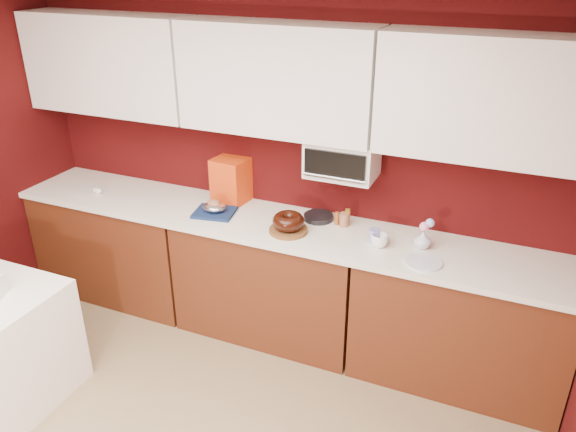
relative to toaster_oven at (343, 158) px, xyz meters
The scene contains 29 objects.
wall_back 0.49m from the toaster_oven, 162.14° to the left, with size 4.00×0.02×2.50m, color #3C0808.
base_cabinet_left 2.02m from the toaster_oven, behind, with size 1.31×0.58×0.86m, color #542510.
base_cabinet_center 1.06m from the toaster_oven, 159.86° to the right, with size 1.31×0.58×0.86m, color #542510.
base_cabinet_right 1.30m from the toaster_oven, 10.58° to the right, with size 1.31×0.58×0.86m, color #542510.
countertop 0.69m from the toaster_oven, 159.86° to the right, with size 4.00×0.62×0.04m, color white.
upper_cabinet_left 1.85m from the toaster_oven, behind, with size 1.31×0.33×0.70m, color white.
upper_cabinet_center 0.65m from the toaster_oven, behind, with size 1.31×0.33×0.70m, color white.
upper_cabinet_right 1.00m from the toaster_oven, ahead, with size 1.31×0.33×0.70m, color white.
toaster_oven is the anchor object (origin of this frame).
toaster_oven_door 0.16m from the toaster_oven, 90.00° to the right, with size 0.40×0.02×0.18m, color black.
toaster_oven_handle 0.19m from the toaster_oven, 90.00° to the right, with size 0.02×0.02×0.42m, color silver.
cake_base 0.60m from the toaster_oven, 136.56° to the right, with size 0.26×0.26×0.02m, color brown.
bundt_cake 0.55m from the toaster_oven, 136.56° to the right, with size 0.21×0.21×0.09m, color black.
navy_towel 1.00m from the toaster_oven, 166.57° to the right, with size 0.28×0.24×0.02m, color #15264E.
foil_ham_nest 0.98m from the toaster_oven, 166.57° to the right, with size 0.17×0.14×0.06m, color silver.
roasted_ham 0.97m from the toaster_oven, 166.57° to the right, with size 0.10×0.08×0.06m, color #A7664C.
pandoro_box 0.92m from the toaster_oven, behind, with size 0.24×0.22×0.33m, color red.
dark_pan 0.48m from the toaster_oven, behind, with size 0.20×0.20×0.04m, color black.
coffee_mug 0.58m from the toaster_oven, 33.39° to the right, with size 0.09×0.09×0.10m, color white.
blue_jar 0.55m from the toaster_oven, 30.46° to the right, with size 0.07×0.07×0.09m, color #1B2597.
flower_vase 0.73m from the toaster_oven, 12.11° to the right, with size 0.09×0.09×0.13m, color silver.
flower_pink 0.68m from the toaster_oven, 12.11° to the right, with size 0.06×0.06×0.06m, color pink.
flower_blue 0.70m from the toaster_oven, ahead, with size 0.06×0.06×0.06m, color #99BCF5.
china_plate 0.85m from the toaster_oven, 26.69° to the right, with size 0.22×0.22×0.01m, color white.
amber_bottle 0.43m from the toaster_oven, 112.94° to the right, with size 0.03×0.03×0.09m, color brown.
paper_cup 0.43m from the toaster_oven, 36.03° to the right, with size 0.06×0.06×0.09m, color #945D43.
egg_left 1.96m from the toaster_oven, behind, with size 0.06×0.04×0.04m, color silver.
egg_right 1.94m from the toaster_oven, behind, with size 0.06×0.05×0.05m, color silver.
amber_bottle_tall 0.42m from the toaster_oven, 10.27° to the right, with size 0.04×0.04×0.12m, color brown.
Camera 1 is at (1.48, -1.21, 2.61)m, focal length 35.00 mm.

